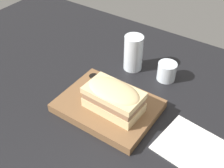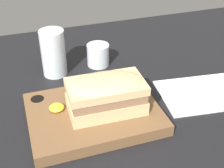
{
  "view_description": "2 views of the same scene",
  "coord_description": "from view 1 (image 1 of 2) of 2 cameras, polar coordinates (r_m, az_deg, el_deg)",
  "views": [
    {
      "loc": [
        36.37,
        -49.93,
        63.95
      ],
      "look_at": [
        0.83,
        2.22,
        10.58
      ],
      "focal_mm": 45.0,
      "sensor_mm": 36.0,
      "label": 1
    },
    {
      "loc": [
        -12.79,
        -53.92,
        47.86
      ],
      "look_at": [
        6.1,
        2.36,
        8.9
      ],
      "focal_mm": 50.0,
      "sensor_mm": 36.0,
      "label": 2
    }
  ],
  "objects": [
    {
      "name": "sandwich",
      "position": [
        0.8,
        0.33,
        -2.7
      ],
      "size": [
        16.99,
        10.04,
        8.32
      ],
      "rotation": [
        0.0,
        0.0,
        -0.03
      ],
      "color": "#DBBC84",
      "rests_on": "serving_board"
    },
    {
      "name": "wine_glass",
      "position": [
        0.98,
        11.03,
        2.4
      ],
      "size": [
        6.47,
        6.47,
        6.39
      ],
      "color": "silver",
      "rests_on": "dining_table"
    },
    {
      "name": "water_glass",
      "position": [
        1.0,
        4.33,
        5.91
      ],
      "size": [
        6.69,
        6.69,
        12.99
      ],
      "color": "silver",
      "rests_on": "dining_table"
    },
    {
      "name": "napkin",
      "position": [
        0.8,
        17.29,
        -12.95
      ],
      "size": [
        23.48,
        18.09,
        0.4
      ],
      "rotation": [
        0.0,
        0.0,
        -0.12
      ],
      "color": "white",
      "rests_on": "dining_table"
    },
    {
      "name": "dining_table",
      "position": [
        0.88,
        -1.26,
        -5.34
      ],
      "size": [
        166.64,
        107.92,
        2.0
      ],
      "color": "black",
      "rests_on": "ground"
    },
    {
      "name": "serving_board",
      "position": [
        0.86,
        -0.86,
        -4.45
      ],
      "size": [
        29.12,
        22.1,
        2.8
      ],
      "color": "brown",
      "rests_on": "dining_table"
    },
    {
      "name": "mustard_dollop",
      "position": [
        0.9,
        -4.09,
        -0.69
      ],
      "size": [
        3.36,
        3.36,
        1.35
      ],
      "color": "yellow",
      "rests_on": "serving_board"
    }
  ]
}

